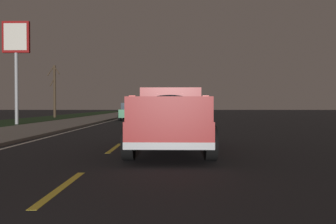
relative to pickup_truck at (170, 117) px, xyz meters
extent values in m
plane|color=black|center=(17.44, 1.75, -0.98)|extent=(144.00, 144.00, 0.00)
cube|color=gray|center=(17.44, 7.45, -0.92)|extent=(108.00, 4.00, 0.12)
cube|color=#1E3819|center=(17.44, 12.45, -0.98)|extent=(108.00, 6.00, 0.01)
cube|color=yellow|center=(-4.63, 1.75, -0.98)|extent=(2.40, 0.14, 0.01)
cube|color=yellow|center=(0.47, 1.75, -0.98)|extent=(2.40, 0.14, 0.01)
cube|color=yellow|center=(5.65, 1.75, -0.98)|extent=(2.40, 0.14, 0.01)
cube|color=yellow|center=(12.42, 1.75, -0.98)|extent=(2.40, 0.14, 0.01)
cube|color=yellow|center=(17.58, 1.75, -0.98)|extent=(2.40, 0.14, 0.01)
cube|color=yellow|center=(22.92, 1.75, -0.98)|extent=(2.40, 0.14, 0.01)
cube|color=yellow|center=(29.68, 1.75, -0.98)|extent=(2.40, 0.14, 0.01)
cube|color=yellow|center=(35.77, 1.75, -0.98)|extent=(2.40, 0.14, 0.01)
cube|color=yellow|center=(40.94, 1.75, -0.98)|extent=(2.40, 0.14, 0.01)
cube|color=yellow|center=(46.47, 1.75, -0.98)|extent=(2.40, 0.14, 0.01)
cube|color=yellow|center=(51.93, 1.75, -0.98)|extent=(2.40, 0.14, 0.01)
cube|color=yellow|center=(58.60, 1.75, -0.98)|extent=(2.40, 0.14, 0.01)
cube|color=yellow|center=(64.43, 1.75, -0.98)|extent=(2.40, 0.14, 0.01)
cube|color=yellow|center=(71.21, 1.75, -0.98)|extent=(2.40, 0.14, 0.01)
cube|color=silver|center=(17.44, 5.15, -0.98)|extent=(108.00, 0.14, 0.01)
cube|color=maroon|center=(-0.06, 0.00, -0.31)|extent=(5.42, 2.05, 0.60)
cube|color=maroon|center=(1.13, -0.01, 0.44)|extent=(2.18, 1.86, 0.90)
cube|color=#1E2833|center=(0.08, 0.00, 0.49)|extent=(0.05, 1.44, 0.50)
cube|color=maroon|center=(-1.13, 0.95, 0.27)|extent=(3.02, 0.11, 0.56)
cube|color=maroon|center=(-1.15, -0.93, 0.27)|extent=(3.02, 0.11, 0.56)
cube|color=maroon|center=(-2.72, 0.03, 0.27)|extent=(0.10, 1.88, 0.56)
cube|color=silver|center=(-2.72, 0.03, -0.53)|extent=(0.14, 2.00, 0.16)
cube|color=red|center=(-2.70, 0.83, 0.47)|extent=(0.06, 0.14, 0.20)
cube|color=red|center=(-2.72, -0.77, 0.47)|extent=(0.06, 0.14, 0.20)
ellipsoid|color=#232833|center=(-1.14, 0.01, 0.31)|extent=(2.61, 1.55, 0.64)
sphere|color=silver|center=(-0.63, 0.37, 0.17)|extent=(0.40, 0.40, 0.40)
sphere|color=beige|center=(-1.74, -0.28, 0.15)|extent=(0.34, 0.34, 0.34)
cylinder|color=black|center=(1.73, 0.98, -0.56)|extent=(0.84, 0.28, 0.84)
cylinder|color=black|center=(1.71, -1.02, -0.56)|extent=(0.84, 0.28, 0.84)
cylinder|color=black|center=(-1.83, 1.02, -0.56)|extent=(0.84, 0.28, 0.84)
cylinder|color=black|center=(-1.85, -0.98, -0.56)|extent=(0.84, 0.28, 0.84)
cube|color=#14592D|center=(20.46, 3.55, -0.35)|extent=(4.42, 1.84, 0.70)
cube|color=#1E2833|center=(20.21, 3.55, 0.28)|extent=(2.48, 1.61, 0.56)
cylinder|color=black|center=(21.95, 4.46, -0.64)|extent=(0.68, 0.22, 0.68)
cylinder|color=black|center=(21.97, 2.66, -0.64)|extent=(0.68, 0.22, 0.68)
cylinder|color=black|center=(18.96, 4.44, -0.64)|extent=(0.68, 0.22, 0.68)
cylinder|color=black|center=(18.98, 2.64, -0.64)|extent=(0.68, 0.22, 0.68)
cube|color=red|center=(18.31, 3.53, -0.30)|extent=(0.09, 1.51, 0.10)
cube|color=#B2B5BA|center=(19.62, 0.14, -0.35)|extent=(4.44, 1.91, 0.70)
cube|color=#1E2833|center=(19.37, 0.13, 0.28)|extent=(2.50, 1.64, 0.56)
cylinder|color=black|center=(21.09, 1.07, -0.64)|extent=(0.68, 0.22, 0.68)
cylinder|color=black|center=(21.13, -0.73, -0.64)|extent=(0.68, 0.22, 0.68)
cylinder|color=black|center=(18.10, 1.00, -0.64)|extent=(0.68, 0.22, 0.68)
cylinder|color=black|center=(18.14, -0.80, -0.64)|extent=(0.68, 0.22, 0.68)
cube|color=red|center=(17.47, 0.08, -0.30)|extent=(0.12, 1.51, 0.10)
cylinder|color=#99999E|center=(13.65, 10.88, 2.63)|extent=(0.24, 0.24, 7.22)
cube|color=maroon|center=(13.65, 10.88, 5.14)|extent=(0.24, 1.90, 2.20)
cube|color=silver|center=(13.52, 10.88, 5.14)|extent=(0.04, 1.60, 1.87)
cylinder|color=#423323|center=(27.13, 12.86, 1.88)|extent=(0.28, 0.28, 5.71)
cylinder|color=#423323|center=(26.82, 12.52, 4.20)|extent=(0.65, 0.80, 0.99)
cylinder|color=#423323|center=(26.90, 13.16, 4.15)|extent=(0.54, 0.71, 1.26)
cylinder|color=#423323|center=(26.91, 13.02, 2.91)|extent=(0.52, 0.44, 0.97)
camera|label=1|loc=(-10.09, -0.04, 0.35)|focal=36.31mm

